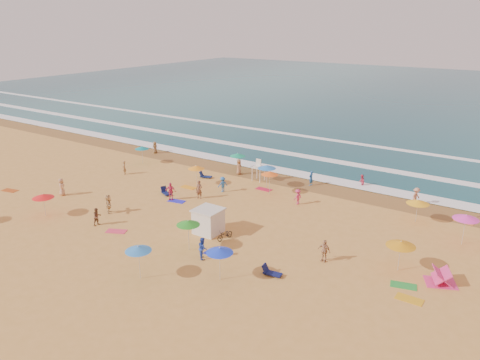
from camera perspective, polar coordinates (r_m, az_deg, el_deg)
The scene contains 12 objects.
ground at distance 42.43m, azimuth -2.61°, elevation -4.52°, with size 220.00×220.00×0.00m, color gold.
ocean at distance 118.76m, azimuth 22.47°, elevation 9.36°, with size 220.00×140.00×0.18m, color #0C4756.
wet_sand at distance 52.32m, azimuth 5.51°, elevation 0.04°, with size 220.00×220.00×0.00m, color olive.
surf_foam at distance 59.86m, azimuth 9.56°, elevation 2.40°, with size 200.00×18.70×0.05m.
cabana at distance 39.08m, azimuth -3.87°, elevation -5.08°, with size 2.00×2.00×2.00m, color silver.
cabana_roof at distance 38.66m, azimuth -3.91°, elevation -3.64°, with size 2.20×2.20×0.12m, color silver.
bicycle at distance 38.06m, azimuth -1.85°, elevation -6.68°, with size 0.57×1.62×0.85m, color black.
lifeguard_stand at distance 51.50m, azimuth 2.27°, elevation 1.03°, with size 1.20×1.20×2.10m, color white, non-canonical shape.
beach_umbrellas at distance 41.05m, azimuth 1.45°, elevation -2.11°, with size 50.09×27.68×0.80m.
loungers at distance 37.33m, azimuth 2.10°, elevation -7.66°, with size 53.72×24.67×0.34m.
towels at distance 41.26m, azimuth -4.21°, elevation -5.24°, with size 42.71×28.81×0.03m.
beachgoers at distance 45.16m, azimuth 0.77°, elevation -1.86°, with size 41.35×23.29×2.08m.
Camera 1 is at (23.22, -31.24, 16.88)m, focal length 35.00 mm.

